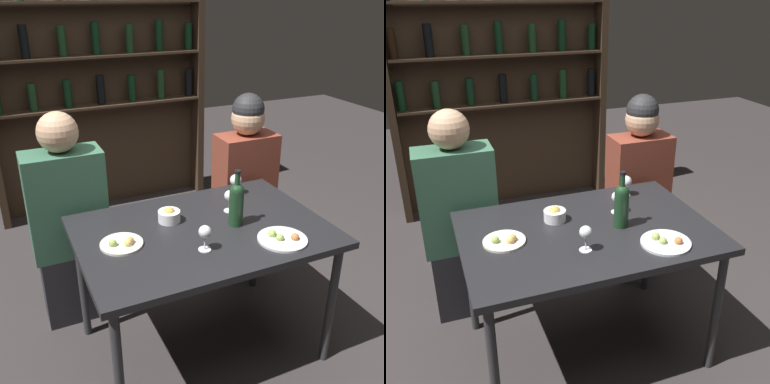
{
  "view_description": "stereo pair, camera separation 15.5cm",
  "coord_description": "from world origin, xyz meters",
  "views": [
    {
      "loc": [
        -0.87,
        -1.78,
        1.86
      ],
      "look_at": [
        0.0,
        0.13,
        0.91
      ],
      "focal_mm": 42.0,
      "sensor_mm": 36.0,
      "label": 1
    },
    {
      "loc": [
        -0.72,
        -1.83,
        1.86
      ],
      "look_at": [
        0.0,
        0.13,
        0.91
      ],
      "focal_mm": 42.0,
      "sensor_mm": 36.0,
      "label": 2
    }
  ],
  "objects": [
    {
      "name": "wine_glass_2",
      "position": [
        0.36,
        0.3,
        0.84
      ],
      "size": [
        0.07,
        0.07,
        0.12
      ],
      "color": "silver",
      "rests_on": "dining_table"
    },
    {
      "name": "dining_table",
      "position": [
        0.0,
        0.0,
        0.69
      ],
      "size": [
        1.25,
        0.86,
        0.76
      ],
      "color": "black",
      "rests_on": "ground_plane"
    },
    {
      "name": "seated_person_left",
      "position": [
        -0.57,
        0.58,
        0.61
      ],
      "size": [
        0.43,
        0.22,
        1.28
      ],
      "color": "#26262B",
      "rests_on": "ground_plane"
    },
    {
      "name": "food_plate_0",
      "position": [
        0.3,
        -0.26,
        0.77
      ],
      "size": [
        0.24,
        0.24,
        0.04
      ],
      "color": "silver",
      "rests_on": "dining_table"
    },
    {
      "name": "wine_rack_wall",
      "position": [
        0.0,
        2.04,
        1.07
      ],
      "size": [
        1.87,
        0.21,
        2.03
      ],
      "color": "#38281C",
      "rests_on": "ground_plane"
    },
    {
      "name": "ground_plane",
      "position": [
        0.0,
        0.0,
        0.0
      ],
      "size": [
        10.0,
        10.0,
        0.0
      ],
      "primitive_type": "plane",
      "color": "#332D2D"
    },
    {
      "name": "wine_glass_0",
      "position": [
        -0.08,
        -0.18,
        0.85
      ],
      "size": [
        0.06,
        0.06,
        0.13
      ],
      "color": "silver",
      "rests_on": "dining_table"
    },
    {
      "name": "food_plate_1",
      "position": [
        -0.41,
        0.01,
        0.77
      ],
      "size": [
        0.2,
        0.2,
        0.04
      ],
      "color": "silver",
      "rests_on": "dining_table"
    },
    {
      "name": "snack_bowl",
      "position": [
        -0.12,
        0.14,
        0.79
      ],
      "size": [
        0.12,
        0.12,
        0.08
      ],
      "color": "white",
      "rests_on": "dining_table"
    },
    {
      "name": "wine_bottle",
      "position": [
        0.17,
        -0.03,
        0.89
      ],
      "size": [
        0.07,
        0.07,
        0.3
      ],
      "color": "#19381E",
      "rests_on": "dining_table"
    },
    {
      "name": "seated_person_right",
      "position": [
        0.59,
        0.58,
        0.63
      ],
      "size": [
        0.39,
        0.22,
        1.28
      ],
      "color": "#26262B",
      "rests_on": "ground_plane"
    },
    {
      "name": "wine_glass_1",
      "position": [
        0.22,
        0.12,
        0.84
      ],
      "size": [
        0.06,
        0.06,
        0.12
      ],
      "color": "silver",
      "rests_on": "dining_table"
    }
  ]
}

